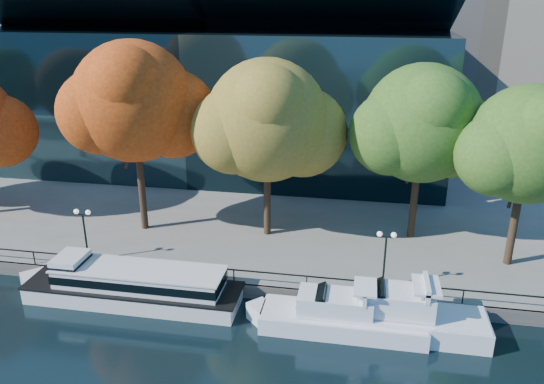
% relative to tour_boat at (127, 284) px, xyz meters
% --- Properties ---
extents(ground, '(160.00, 160.00, 0.00)m').
position_rel_tour_boat_xyz_m(ground, '(1.88, -1.31, -1.29)').
color(ground, black).
rests_on(ground, ground).
extents(promenade, '(90.00, 67.08, 1.00)m').
position_rel_tour_boat_xyz_m(promenade, '(1.88, 35.07, -0.79)').
color(promenade, slate).
rests_on(promenade, ground).
extents(railing, '(88.20, 0.08, 0.99)m').
position_rel_tour_boat_xyz_m(railing, '(1.88, 1.94, 0.65)').
color(railing, black).
rests_on(railing, promenade).
extents(convention_building, '(50.00, 24.57, 21.43)m').
position_rel_tour_boat_xyz_m(convention_building, '(-2.12, 30.48, 7.21)').
color(convention_building, black).
rests_on(convention_building, ground).
extents(tour_boat, '(16.01, 3.57, 3.04)m').
position_rel_tour_boat_xyz_m(tour_boat, '(0.00, 0.00, 0.00)').
color(tour_boat, silver).
rests_on(tour_boat, ground).
extents(cruiser_near, '(11.22, 2.89, 3.25)m').
position_rel_tour_boat_xyz_m(cruiser_near, '(14.01, -0.88, -0.28)').
color(cruiser_near, white).
rests_on(cruiser_near, ground).
extents(cruiser_far, '(11.38, 3.15, 3.72)m').
position_rel_tour_boat_xyz_m(cruiser_far, '(17.53, -0.42, -0.11)').
color(cruiser_far, white).
rests_on(cruiser_far, ground).
extents(tree_2, '(11.78, 9.66, 15.41)m').
position_rel_tour_boat_xyz_m(tree_2, '(-2.46, 9.24, 10.20)').
color(tree_2, black).
rests_on(tree_2, promenade).
extents(tree_3, '(11.77, 9.65, 14.18)m').
position_rel_tour_boat_xyz_m(tree_3, '(7.88, 9.97, 8.98)').
color(tree_3, black).
rests_on(tree_3, promenade).
extents(tree_4, '(11.23, 9.21, 13.87)m').
position_rel_tour_boat_xyz_m(tree_4, '(19.45, 11.46, 8.90)').
color(tree_4, black).
rests_on(tree_4, promenade).
extents(tree_5, '(10.14, 8.31, 13.07)m').
position_rel_tour_boat_xyz_m(tree_5, '(26.12, 8.05, 8.55)').
color(tree_5, black).
rests_on(tree_5, promenade).
extents(lamp_1, '(1.26, 0.36, 4.03)m').
position_rel_tour_boat_xyz_m(lamp_1, '(-4.55, 3.19, 2.69)').
color(lamp_1, black).
rests_on(lamp_1, promenade).
extents(lamp_2, '(1.26, 0.36, 4.03)m').
position_rel_tour_boat_xyz_m(lamp_2, '(16.89, 3.19, 2.69)').
color(lamp_2, black).
rests_on(lamp_2, promenade).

